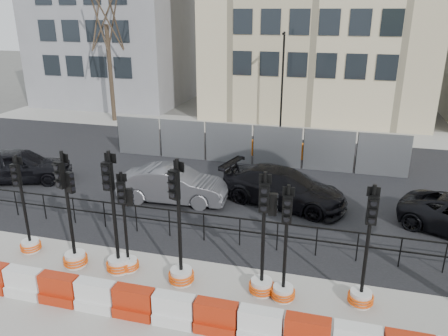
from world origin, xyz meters
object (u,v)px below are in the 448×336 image
(traffic_signal_h, at_px, (363,282))
(car_c, at_px, (283,187))
(car_a, at_px, (19,165))
(traffic_signal_d, at_px, (128,248))
(traffic_signal_a, at_px, (28,233))

(traffic_signal_h, relative_size, car_c, 0.63)
(car_a, distance_m, car_c, 11.55)
(traffic_signal_d, height_order, car_a, traffic_signal_d)
(traffic_signal_a, bearing_deg, car_a, 122.76)
(traffic_signal_a, xyz_separation_m, traffic_signal_d, (3.46, -0.16, 0.07))
(traffic_signal_h, xyz_separation_m, car_c, (-2.79, 5.68, 0.02))
(car_c, bearing_deg, car_a, 107.90)
(traffic_signal_h, xyz_separation_m, car_a, (-14.32, 5.08, 0.05))
(traffic_signal_h, distance_m, car_a, 15.19)
(traffic_signal_a, bearing_deg, traffic_signal_d, -10.99)
(traffic_signal_d, distance_m, car_c, 6.85)
(car_c, bearing_deg, traffic_signal_d, 162.53)
(traffic_signal_a, relative_size, car_a, 0.68)
(traffic_signal_d, distance_m, traffic_signal_h, 6.46)
(car_a, height_order, car_c, car_a)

